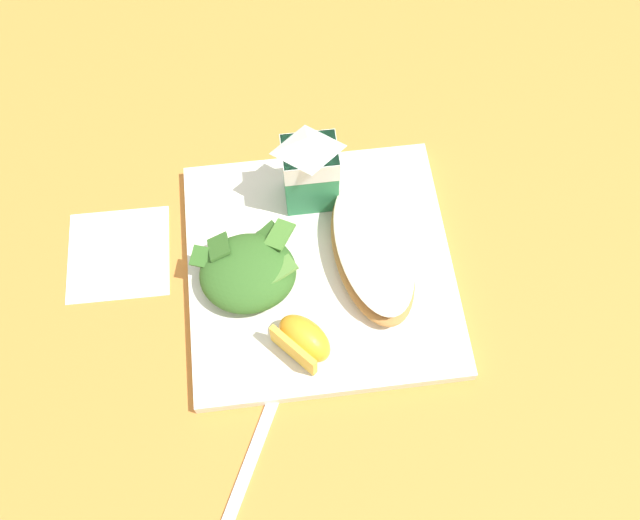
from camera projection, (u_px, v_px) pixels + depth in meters
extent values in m
plane|color=#C67A33|center=(320.00, 271.00, 0.75)|extent=(3.00, 3.00, 0.00)
cube|color=white|center=(320.00, 267.00, 0.74)|extent=(0.28, 0.28, 0.02)
ellipsoid|color=#B77F42|center=(371.00, 249.00, 0.73)|extent=(0.10, 0.18, 0.03)
ellipsoid|color=brown|center=(372.00, 245.00, 0.72)|extent=(0.09, 0.16, 0.01)
ellipsoid|color=beige|center=(373.00, 242.00, 0.71)|extent=(0.09, 0.17, 0.01)
ellipsoid|color=#336023|center=(248.00, 273.00, 0.71)|extent=(0.10, 0.09, 0.04)
cube|color=#336023|center=(207.00, 258.00, 0.71)|extent=(0.04, 0.03, 0.01)
cube|color=#336023|center=(266.00, 237.00, 0.72)|extent=(0.04, 0.03, 0.02)
cube|color=#336023|center=(219.00, 247.00, 0.71)|extent=(0.03, 0.04, 0.02)
cube|color=#5B8E3D|center=(280.00, 269.00, 0.70)|extent=(0.04, 0.03, 0.01)
cube|color=#4C8433|center=(226.00, 254.00, 0.71)|extent=(0.04, 0.03, 0.01)
cube|color=#5B8E3D|center=(261.00, 266.00, 0.70)|extent=(0.03, 0.03, 0.01)
cube|color=#4C8433|center=(280.00, 234.00, 0.71)|extent=(0.04, 0.04, 0.01)
cube|color=#2D8451|center=(309.00, 174.00, 0.73)|extent=(0.06, 0.04, 0.09)
cube|color=white|center=(308.00, 158.00, 0.70)|extent=(0.06, 0.04, 0.03)
pyramid|color=white|center=(308.00, 144.00, 0.68)|extent=(0.06, 0.04, 0.02)
ellipsoid|color=orange|center=(305.00, 338.00, 0.68)|extent=(0.07, 0.07, 0.04)
cube|color=gold|center=(293.00, 350.00, 0.67)|extent=(0.04, 0.05, 0.03)
cube|color=white|center=(119.00, 254.00, 0.76)|extent=(0.11, 0.11, 0.00)
cube|color=silver|center=(257.00, 444.00, 0.67)|extent=(0.09, 0.16, 0.01)
cube|color=silver|center=(287.00, 364.00, 0.70)|extent=(0.04, 0.04, 0.01)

